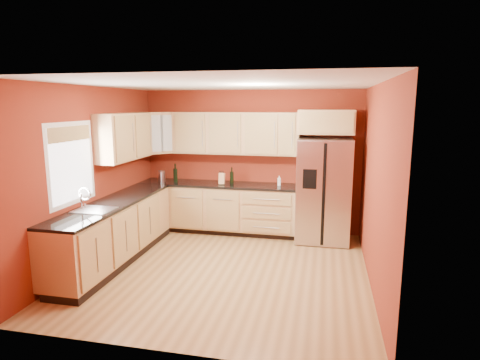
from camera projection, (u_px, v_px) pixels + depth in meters
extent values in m
plane|color=olive|center=(224.00, 270.00, 5.75)|extent=(4.00, 4.00, 0.00)
plane|color=silver|center=(223.00, 84.00, 5.27)|extent=(4.00, 4.00, 0.00)
cube|color=maroon|center=(250.00, 161.00, 7.43)|extent=(4.00, 0.04, 2.60)
cube|color=maroon|center=(168.00, 221.00, 3.59)|extent=(4.00, 0.04, 2.60)
cube|color=maroon|center=(93.00, 176.00, 5.92)|extent=(0.04, 4.00, 2.60)
cube|color=maroon|center=(376.00, 187.00, 5.10)|extent=(0.04, 4.00, 2.60)
cube|color=#AB7F53|center=(218.00, 209.00, 7.41)|extent=(2.90, 0.60, 0.88)
cube|color=#AB7F53|center=(114.00, 233.00, 6.02)|extent=(0.60, 2.80, 0.88)
cube|color=black|center=(218.00, 184.00, 7.32)|extent=(2.90, 0.62, 0.04)
cube|color=black|center=(113.00, 203.00, 5.93)|extent=(0.62, 2.80, 0.04)
cube|color=#AB7F53|center=(235.00, 133.00, 7.23)|extent=(2.30, 0.33, 0.75)
cube|color=#AB7F53|center=(125.00, 137.00, 6.49)|extent=(0.33, 1.35, 0.75)
cube|color=#AB7F53|center=(158.00, 133.00, 7.36)|extent=(0.67, 0.67, 0.75)
cube|color=#AB7F53|center=(326.00, 122.00, 6.73)|extent=(0.92, 0.60, 0.40)
cube|color=#A7A7AB|center=(324.00, 190.00, 6.87)|extent=(0.90, 0.75, 1.78)
cube|color=white|center=(72.00, 164.00, 5.39)|extent=(0.03, 0.90, 1.00)
cylinder|color=#A7A7AB|center=(162.00, 176.00, 7.48)|extent=(0.15, 0.15, 0.19)
cylinder|color=#A7A7AB|center=(162.00, 176.00, 7.53)|extent=(0.14, 0.14, 0.20)
cube|color=tan|center=(222.00, 179.00, 7.21)|extent=(0.11, 0.10, 0.20)
cylinder|color=white|center=(279.00, 181.00, 7.10)|extent=(0.06, 0.06, 0.17)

